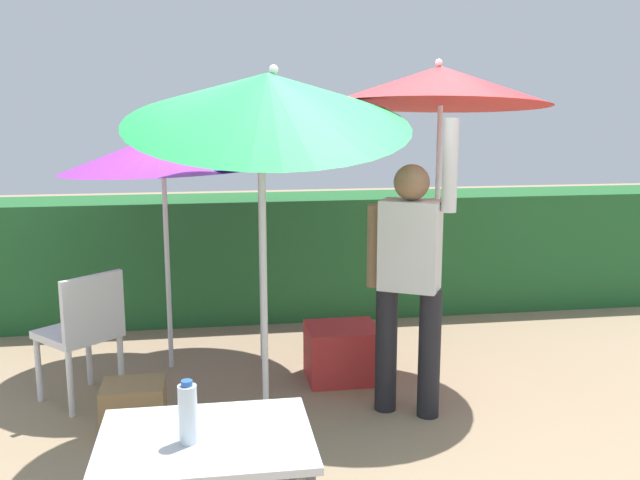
{
  "coord_description": "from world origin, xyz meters",
  "views": [
    {
      "loc": [
        -0.7,
        -4.12,
        1.97
      ],
      "look_at": [
        0.0,
        0.3,
        1.1
      ],
      "focal_mm": 39.99,
      "sensor_mm": 36.0,
      "label": 1
    }
  ],
  "objects_px": {
    "umbrella_yellow": "(440,86)",
    "bottle_water": "(188,413)",
    "umbrella_navy": "(262,123)",
    "folding_table": "(206,459)",
    "umbrella_orange": "(162,152)",
    "person_vendor": "(410,271)",
    "cooler_box": "(342,353)",
    "chair_plastic": "(83,329)",
    "umbrella_rainbow": "(268,99)",
    "crate_cardboard": "(134,407)"
  },
  "relations": [
    {
      "from": "person_vendor",
      "to": "chair_plastic",
      "type": "xyz_separation_m",
      "value": [
        -2.06,
        0.48,
        -0.42
      ]
    },
    {
      "from": "chair_plastic",
      "to": "folding_table",
      "type": "height_order",
      "value": "chair_plastic"
    },
    {
      "from": "umbrella_yellow",
      "to": "folding_table",
      "type": "xyz_separation_m",
      "value": [
        -1.6,
        -2.22,
        -1.42
      ]
    },
    {
      "from": "folding_table",
      "to": "umbrella_yellow",
      "type": "bearing_deg",
      "value": 54.2
    },
    {
      "from": "chair_plastic",
      "to": "bottle_water",
      "type": "distance_m",
      "value": 2.32
    },
    {
      "from": "umbrella_rainbow",
      "to": "person_vendor",
      "type": "distance_m",
      "value": 1.39
    },
    {
      "from": "umbrella_navy",
      "to": "cooler_box",
      "type": "height_order",
      "value": "umbrella_navy"
    },
    {
      "from": "umbrella_orange",
      "to": "person_vendor",
      "type": "distance_m",
      "value": 1.99
    },
    {
      "from": "cooler_box",
      "to": "chair_plastic",
      "type": "bearing_deg",
      "value": -175.16
    },
    {
      "from": "bottle_water",
      "to": "umbrella_yellow",
      "type": "bearing_deg",
      "value": 53.65
    },
    {
      "from": "chair_plastic",
      "to": "cooler_box",
      "type": "distance_m",
      "value": 1.78
    },
    {
      "from": "chair_plastic",
      "to": "crate_cardboard",
      "type": "bearing_deg",
      "value": -53.91
    },
    {
      "from": "umbrella_navy",
      "to": "crate_cardboard",
      "type": "distance_m",
      "value": 2.18
    },
    {
      "from": "umbrella_yellow",
      "to": "bottle_water",
      "type": "height_order",
      "value": "umbrella_yellow"
    },
    {
      "from": "umbrella_orange",
      "to": "person_vendor",
      "type": "height_order",
      "value": "person_vendor"
    },
    {
      "from": "cooler_box",
      "to": "umbrella_navy",
      "type": "bearing_deg",
      "value": 137.41
    },
    {
      "from": "umbrella_navy",
      "to": "person_vendor",
      "type": "bearing_deg",
      "value": -53.46
    },
    {
      "from": "umbrella_navy",
      "to": "folding_table",
      "type": "xyz_separation_m",
      "value": [
        -0.44,
        -2.76,
        -1.17
      ]
    },
    {
      "from": "umbrella_orange",
      "to": "umbrella_yellow",
      "type": "xyz_separation_m",
      "value": [
        1.88,
        -0.49,
        0.46
      ]
    },
    {
      "from": "chair_plastic",
      "to": "umbrella_yellow",
      "type": "bearing_deg",
      "value": 1.97
    },
    {
      "from": "chair_plastic",
      "to": "bottle_water",
      "type": "xyz_separation_m",
      "value": [
        0.74,
        -2.18,
        0.34
      ]
    },
    {
      "from": "person_vendor",
      "to": "umbrella_yellow",
      "type": "bearing_deg",
      "value": 58.78
    },
    {
      "from": "umbrella_navy",
      "to": "person_vendor",
      "type": "relative_size",
      "value": 1.16
    },
    {
      "from": "umbrella_navy",
      "to": "bottle_water",
      "type": "bearing_deg",
      "value": -100.16
    },
    {
      "from": "umbrella_navy",
      "to": "folding_table",
      "type": "height_order",
      "value": "umbrella_navy"
    },
    {
      "from": "umbrella_rainbow",
      "to": "umbrella_yellow",
      "type": "bearing_deg",
      "value": 32.46
    },
    {
      "from": "umbrella_orange",
      "to": "bottle_water",
      "type": "bearing_deg",
      "value": -85.45
    },
    {
      "from": "person_vendor",
      "to": "folding_table",
      "type": "bearing_deg",
      "value": -127.26
    },
    {
      "from": "bottle_water",
      "to": "folding_table",
      "type": "bearing_deg",
      "value": 31.86
    },
    {
      "from": "umbrella_navy",
      "to": "chair_plastic",
      "type": "relative_size",
      "value": 2.46
    },
    {
      "from": "umbrella_yellow",
      "to": "folding_table",
      "type": "bearing_deg",
      "value": -125.8
    },
    {
      "from": "folding_table",
      "to": "chair_plastic",
      "type": "bearing_deg",
      "value": 110.45
    },
    {
      "from": "umbrella_orange",
      "to": "cooler_box",
      "type": "relative_size",
      "value": 3.58
    },
    {
      "from": "umbrella_yellow",
      "to": "bottle_water",
      "type": "bearing_deg",
      "value": -126.35
    },
    {
      "from": "umbrella_rainbow",
      "to": "umbrella_yellow",
      "type": "height_order",
      "value": "umbrella_rainbow"
    },
    {
      "from": "umbrella_rainbow",
      "to": "crate_cardboard",
      "type": "height_order",
      "value": "umbrella_rainbow"
    },
    {
      "from": "umbrella_yellow",
      "to": "crate_cardboard",
      "type": "height_order",
      "value": "umbrella_yellow"
    },
    {
      "from": "umbrella_orange",
      "to": "person_vendor",
      "type": "bearing_deg",
      "value": -34.45
    },
    {
      "from": "umbrella_rainbow",
      "to": "person_vendor",
      "type": "relative_size",
      "value": 1.24
    },
    {
      "from": "umbrella_yellow",
      "to": "person_vendor",
      "type": "bearing_deg",
      "value": -121.22
    },
    {
      "from": "person_vendor",
      "to": "folding_table",
      "type": "height_order",
      "value": "person_vendor"
    },
    {
      "from": "person_vendor",
      "to": "bottle_water",
      "type": "distance_m",
      "value": 2.15
    },
    {
      "from": "umbrella_rainbow",
      "to": "bottle_water",
      "type": "xyz_separation_m",
      "value": [
        -0.43,
        -1.47,
        -1.13
      ]
    },
    {
      "from": "umbrella_orange",
      "to": "person_vendor",
      "type": "relative_size",
      "value": 0.95
    },
    {
      "from": "person_vendor",
      "to": "umbrella_navy",
      "type": "bearing_deg",
      "value": 126.54
    },
    {
      "from": "person_vendor",
      "to": "bottle_water",
      "type": "bearing_deg",
      "value": -127.94
    },
    {
      "from": "umbrella_navy",
      "to": "crate_cardboard",
      "type": "height_order",
      "value": "umbrella_navy"
    },
    {
      "from": "chair_plastic",
      "to": "umbrella_rainbow",
      "type": "bearing_deg",
      "value": -30.95
    },
    {
      "from": "umbrella_rainbow",
      "to": "cooler_box",
      "type": "bearing_deg",
      "value": 55.55
    },
    {
      "from": "umbrella_orange",
      "to": "bottle_water",
      "type": "distance_m",
      "value": 2.86
    }
  ]
}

